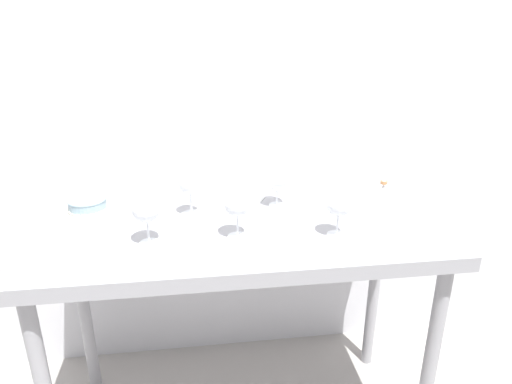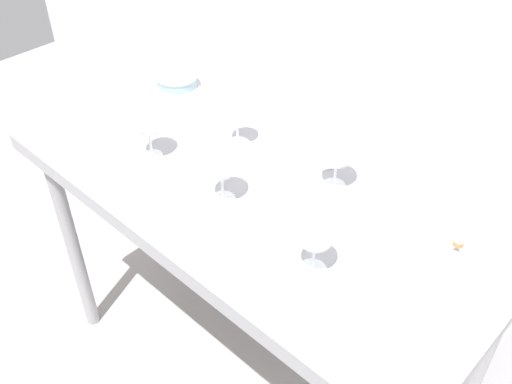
{
  "view_description": "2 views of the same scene",
  "coord_description": "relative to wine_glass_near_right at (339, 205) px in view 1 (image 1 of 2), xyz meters",
  "views": [
    {
      "loc": [
        -0.13,
        -1.43,
        1.57
      ],
      "look_at": [
        0.06,
        0.02,
        1.01
      ],
      "focal_mm": 31.76,
      "sensor_mm": 36.0,
      "label": 1
    },
    {
      "loc": [
        0.84,
        -0.88,
        1.88
      ],
      "look_at": [
        0.06,
        -0.05,
        0.94
      ],
      "focal_mm": 40.91,
      "sensor_mm": 36.0,
      "label": 2
    }
  ],
  "objects": [
    {
      "name": "back_wall",
      "position": [
        -0.31,
        0.62,
        0.29
      ],
      "size": [
        3.8,
        0.04,
        2.6
      ],
      "primitive_type": "cube",
      "color": "silver",
      "rests_on": "ground_plane"
    },
    {
      "name": "steel_counter",
      "position": [
        -0.31,
        0.12,
        -0.22
      ],
      "size": [
        1.4,
        0.65,
        0.9
      ],
      "color": "gray",
      "rests_on": "ground_plane"
    },
    {
      "name": "wine_glass_near_right",
      "position": [
        0.0,
        0.0,
        0.0
      ],
      "size": [
        0.09,
        0.09,
        0.16
      ],
      "color": "white",
      "rests_on": "steel_counter"
    },
    {
      "name": "wine_glass_far_right",
      "position": [
        -0.15,
        0.28,
        0.0
      ],
      "size": [
        0.1,
        0.1,
        0.17
      ],
      "color": "white",
      "rests_on": "steel_counter"
    },
    {
      "name": "wine_glass_near_center",
      "position": [
        -0.33,
        0.03,
        0.01
      ],
      "size": [
        0.09,
        0.09,
        0.17
      ],
      "color": "white",
      "rests_on": "steel_counter"
    },
    {
      "name": "wine_glass_near_left",
      "position": [
        -0.61,
        0.03,
        0.01
      ],
      "size": [
        0.09,
        0.09,
        0.17
      ],
      "color": "white",
      "rests_on": "steel_counter"
    },
    {
      "name": "wine_glass_far_left",
      "position": [
        -0.48,
        0.24,
        0.01
      ],
      "size": [
        0.08,
        0.08,
        0.16
      ],
      "color": "white",
      "rests_on": "steel_counter"
    },
    {
      "name": "tasting_sheet_upper",
      "position": [
        -0.32,
        0.3,
        -0.11
      ],
      "size": [
        0.28,
        0.3,
        0.0
      ],
      "primitive_type": "cube",
      "rotation": [
        0.0,
        0.0,
        -0.49
      ],
      "color": "white",
      "rests_on": "steel_counter"
    },
    {
      "name": "tasting_bowl",
      "position": [
        -0.86,
        0.34,
        -0.09
      ],
      "size": [
        0.15,
        0.15,
        0.04
      ],
      "color": "beige",
      "rests_on": "steel_counter"
    },
    {
      "name": "decanter_funnel",
      "position": [
        0.23,
        0.2,
        -0.06
      ],
      "size": [
        0.09,
        0.09,
        0.14
      ],
      "color": "silver",
      "rests_on": "steel_counter"
    }
  ]
}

